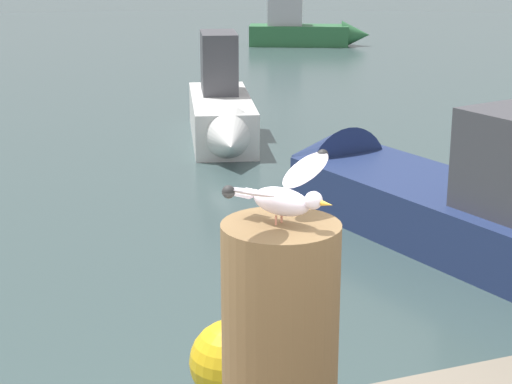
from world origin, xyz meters
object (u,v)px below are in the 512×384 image
(seagull, at_px, (282,193))
(channel_buoy, at_px, (232,377))
(mooring_post, at_px, (280,339))
(boat_navy, at_px, (439,197))
(boat_white, at_px, (222,112))
(boat_green, at_px, (307,29))

(seagull, height_order, channel_buoy, seagull)
(mooring_post, xyz_separation_m, boat_navy, (4.08, 5.24, -1.38))
(boat_white, bearing_deg, seagull, -107.61)
(seagull, bearing_deg, channel_buoy, 75.49)
(boat_green, xyz_separation_m, boat_white, (-6.45, -11.06, 0.02))
(boat_green, bearing_deg, seagull, -114.43)
(seagull, xyz_separation_m, boat_white, (3.32, 10.44, -1.91))
(boat_navy, relative_size, channel_buoy, 4.57)
(mooring_post, height_order, channel_buoy, mooring_post)
(seagull, bearing_deg, boat_navy, 52.08)
(seagull, bearing_deg, boat_white, 72.39)
(boat_green, relative_size, boat_navy, 0.76)
(seagull, distance_m, channel_buoy, 2.99)
(boat_green, height_order, channel_buoy, boat_green)
(mooring_post, relative_size, boat_green, 0.19)
(boat_white, bearing_deg, boat_navy, -81.61)
(seagull, relative_size, boat_navy, 0.09)
(boat_white, bearing_deg, channel_buoy, -108.41)
(boat_green, xyz_separation_m, boat_navy, (-5.69, -16.26, -0.02))
(seagull, height_order, boat_green, boat_green)
(mooring_post, relative_size, boat_navy, 0.15)
(seagull, xyz_separation_m, boat_green, (9.77, 21.50, -1.93))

